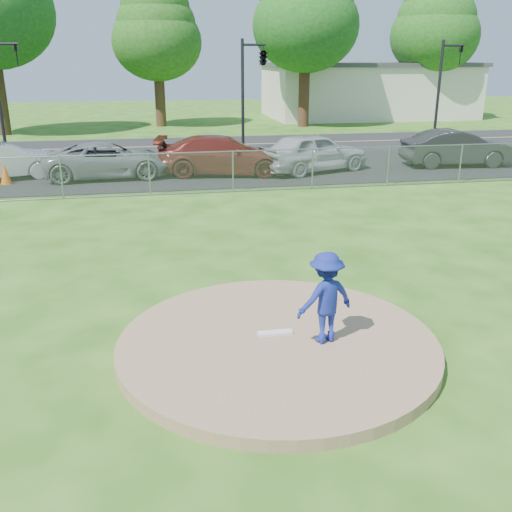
{
  "coord_description": "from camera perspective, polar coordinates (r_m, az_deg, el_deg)",
  "views": [
    {
      "loc": [
        -1.93,
        -8.4,
        4.7
      ],
      "look_at": [
        0.0,
        2.0,
        1.0
      ],
      "focal_mm": 40.0,
      "sensor_mm": 36.0,
      "label": 1
    }
  ],
  "objects": [
    {
      "name": "commercial_building",
      "position": [
        49.81,
        11.04,
        16.0
      ],
      "size": [
        16.4,
        9.4,
        4.3
      ],
      "color": "beige",
      "rests_on": "ground"
    },
    {
      "name": "parked_car_pearl",
      "position": [
        25.0,
        5.75,
        10.3
      ],
      "size": [
        5.3,
        3.59,
        1.67
      ],
      "primitive_type": "imported",
      "rotation": [
        0.0,
        0.0,
        1.93
      ],
      "color": "#B2B4B7",
      "rests_on": "parking_lot"
    },
    {
      "name": "parked_car_charcoal",
      "position": [
        27.79,
        19.47,
        10.14
      ],
      "size": [
        4.98,
        2.08,
        1.6
      ],
      "primitive_type": "imported",
      "rotation": [
        0.0,
        0.0,
        1.49
      ],
      "color": "black",
      "rests_on": "parking_lot"
    },
    {
      "name": "parked_car_white",
      "position": [
        25.43,
        -24.16,
        8.69
      ],
      "size": [
        4.83,
        2.91,
        1.5
      ],
      "primitive_type": "imported",
      "rotation": [
        0.0,
        0.0,
        1.88
      ],
      "color": "silver",
      "rests_on": "parking_lot"
    },
    {
      "name": "tree_right",
      "position": [
        41.96,
        5.03,
        23.23
      ],
      "size": [
        7.28,
        7.28,
        11.63
      ],
      "color": "#3A2115",
      "rests_on": "ground"
    },
    {
      "name": "parked_car_darkred",
      "position": [
        24.32,
        -3.35,
        10.04
      ],
      "size": [
        5.82,
        3.09,
        1.61
      ],
      "primitive_type": "imported",
      "rotation": [
        0.0,
        0.0,
        1.41
      ],
      "color": "maroon",
      "rests_on": "parking_lot"
    },
    {
      "name": "ground",
      "position": [
        19.09,
        -4.4,
        4.96
      ],
      "size": [
        120.0,
        120.0,
        0.0
      ],
      "primitive_type": "plane",
      "color": "#275612",
      "rests_on": "ground"
    },
    {
      "name": "traffic_signal_right",
      "position": [
        34.46,
        18.23,
        16.13
      ],
      "size": [
        1.28,
        0.2,
        5.6
      ],
      "color": "black",
      "rests_on": "ground"
    },
    {
      "name": "tree_far_right",
      "position": [
        48.69,
        17.51,
        21.22
      ],
      "size": [
        6.72,
        6.72,
        10.74
      ],
      "color": "#3A2615",
      "rests_on": "ground"
    },
    {
      "name": "chain_link_fence",
      "position": [
        20.87,
        -5.06,
        8.28
      ],
      "size": [
        40.0,
        0.06,
        1.5
      ],
      "primitive_type": "cube",
      "color": "gray",
      "rests_on": "ground"
    },
    {
      "name": "street",
      "position": [
        32.8,
        -7.15,
        10.88
      ],
      "size": [
        60.0,
        7.0,
        0.01
      ],
      "primitive_type": "cube",
      "color": "black",
      "rests_on": "ground"
    },
    {
      "name": "traffic_cone",
      "position": [
        24.43,
        -23.8,
        7.52
      ],
      "size": [
        0.41,
        0.41,
        0.8
      ],
      "primitive_type": "cone",
      "color": "orange",
      "rests_on": "parking_lot"
    },
    {
      "name": "parking_lot",
      "position": [
        25.42,
        -6.03,
        8.51
      ],
      "size": [
        50.0,
        8.0,
        0.01
      ],
      "primitive_type": "cube",
      "color": "black",
      "rests_on": "ground"
    },
    {
      "name": "parked_car_gray",
      "position": [
        24.36,
        -14.55,
        9.27
      ],
      "size": [
        5.26,
        2.64,
        1.43
      ],
      "primitive_type": "imported",
      "rotation": [
        0.0,
        0.0,
        1.62
      ],
      "color": "gray",
      "rests_on": "parking_lot"
    },
    {
      "name": "pitchers_mound",
      "position": [
        9.77,
        2.16,
        -8.82
      ],
      "size": [
        5.4,
        5.4,
        0.2
      ],
      "primitive_type": "cylinder",
      "color": "#926F50",
      "rests_on": "ground"
    },
    {
      "name": "tree_center",
      "position": [
        42.45,
        -9.93,
        21.39
      ],
      "size": [
        6.16,
        6.16,
        9.84
      ],
      "color": "#392415",
      "rests_on": "ground"
    },
    {
      "name": "traffic_signal_left",
      "position": [
        31.19,
        -24.04,
        15.22
      ],
      "size": [
        1.28,
        0.2,
        5.6
      ],
      "color": "black",
      "rests_on": "ground"
    },
    {
      "name": "traffic_signal_center",
      "position": [
        30.97,
        0.51,
        19.1
      ],
      "size": [
        1.42,
        2.48,
        5.6
      ],
      "color": "black",
      "rests_on": "ground"
    },
    {
      "name": "pitcher",
      "position": [
        9.41,
        6.98,
        -4.15
      ],
      "size": [
        1.13,
        0.83,
        1.56
      ],
      "primitive_type": "imported",
      "rotation": [
        0.0,
        0.0,
        3.42
      ],
      "color": "navy",
      "rests_on": "pitchers_mound"
    },
    {
      "name": "pitching_rubber",
      "position": [
        9.89,
        1.92,
        -7.67
      ],
      "size": [
        0.6,
        0.15,
        0.04
      ],
      "primitive_type": "cube",
      "color": "white",
      "rests_on": "pitchers_mound"
    }
  ]
}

